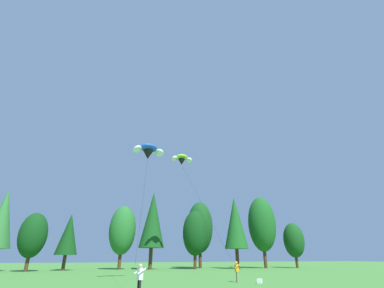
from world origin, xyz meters
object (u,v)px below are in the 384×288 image
(kite_flyer_near, at_px, (140,277))
(kite_flyer_mid, at_px, (237,270))
(parafoil_kite_high_blue_white, at_px, (148,151))
(parafoil_kite_mid_lime_white, at_px, (182,159))
(picnic_cooler, at_px, (260,281))

(kite_flyer_near, relative_size, kite_flyer_mid, 1.00)
(parafoil_kite_high_blue_white, bearing_deg, parafoil_kite_mid_lime_white, 61.39)
(picnic_cooler, bearing_deg, kite_flyer_near, 157.63)
(parafoil_kite_high_blue_white, xyz_separation_m, picnic_cooler, (9.41, -4.74, -12.40))
(kite_flyer_near, xyz_separation_m, picnic_cooler, (10.90, 5.21, -0.83))
(kite_flyer_near, height_order, kite_flyer_mid, same)
(kite_flyer_mid, relative_size, parafoil_kite_high_blue_white, 0.14)
(kite_flyer_mid, xyz_separation_m, parafoil_kite_mid_lime_white, (-0.22, 17.66, 16.20))
(kite_flyer_mid, bearing_deg, parafoil_kite_high_blue_white, 157.21)
(kite_flyer_mid, bearing_deg, parafoil_kite_mid_lime_white, 90.72)
(kite_flyer_mid, bearing_deg, kite_flyer_near, -145.29)
(kite_flyer_mid, height_order, parafoil_kite_mid_lime_white, parafoil_kite_mid_lime_white)
(kite_flyer_near, distance_m, kite_flyer_mid, 11.56)
(kite_flyer_mid, xyz_separation_m, parafoil_kite_high_blue_white, (-8.02, 3.37, 11.57))
(kite_flyer_near, relative_size, picnic_cooler, 3.25)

